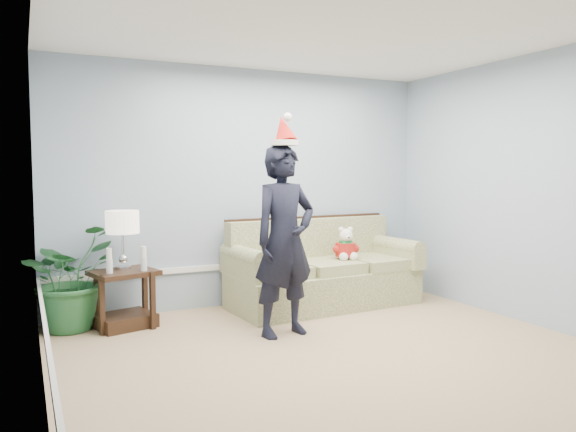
# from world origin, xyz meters

# --- Properties ---
(room_shell) EXTENTS (4.54, 5.04, 2.74)m
(room_shell) POSITION_xyz_m (0.00, 0.00, 1.35)
(room_shell) COLOR tan
(room_shell) RESTS_ON ground
(wainscot_trim) EXTENTS (4.49, 4.99, 0.06)m
(wainscot_trim) POSITION_xyz_m (-1.18, 1.18, 0.45)
(wainscot_trim) COLOR white
(wainscot_trim) RESTS_ON room_shell
(sofa) EXTENTS (2.20, 1.06, 1.00)m
(sofa) POSITION_xyz_m (0.74, 2.05, 0.35)
(sofa) COLOR #4E5D2C
(sofa) RESTS_ON room_shell
(side_table) EXTENTS (0.69, 0.63, 0.57)m
(side_table) POSITION_xyz_m (-1.47, 2.05, 0.22)
(side_table) COLOR #351F13
(side_table) RESTS_ON room_shell
(table_lamp) EXTENTS (0.33, 0.33, 0.58)m
(table_lamp) POSITION_xyz_m (-1.46, 2.13, 1.01)
(table_lamp) COLOR silver
(table_lamp) RESTS_ON side_table
(candle_pair) EXTENTS (0.38, 0.06, 0.24)m
(candle_pair) POSITION_xyz_m (-1.46, 1.94, 0.68)
(candle_pair) COLOR silver
(candle_pair) RESTS_ON side_table
(houseplant) EXTENTS (1.22, 1.21, 1.02)m
(houseplant) POSITION_xyz_m (-1.96, 2.22, 0.51)
(houseplant) COLOR #245E2F
(houseplant) RESTS_ON room_shell
(man) EXTENTS (0.71, 0.53, 1.78)m
(man) POSITION_xyz_m (-0.15, 1.15, 0.89)
(man) COLOR black
(man) RESTS_ON room_shell
(santa_hat) EXTENTS (0.31, 0.33, 0.30)m
(santa_hat) POSITION_xyz_m (-0.15, 1.17, 1.90)
(santa_hat) COLOR white
(santa_hat) RESTS_ON man
(teddy_bear) EXTENTS (0.27, 0.29, 0.38)m
(teddy_bear) POSITION_xyz_m (0.99, 1.94, 0.66)
(teddy_bear) COLOR white
(teddy_bear) RESTS_ON sofa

